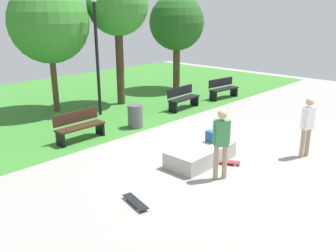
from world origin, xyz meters
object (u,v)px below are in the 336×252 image
(tree_tall_oak, at_px, (49,23))
(lamp_post, at_px, (96,45))
(park_bench_by_oak, at_px, (79,125))
(trash_bin, at_px, (135,116))
(skater_watching, at_px, (221,139))
(tree_leaning_ash, at_px, (177,23))
(skateboard_spare, at_px, (135,202))
(skater_performing_trick, at_px, (307,123))
(tree_broad_elm, at_px, (118,6))
(park_bench_far_right, at_px, (183,97))
(backpack_on_ledge, at_px, (211,137))
(park_bench_far_left, at_px, (223,88))
(skateboard_by_ledge, at_px, (225,162))
(concrete_ledge, at_px, (201,155))

(tree_tall_oak, relative_size, lamp_post, 1.12)
(park_bench_by_oak, height_order, trash_bin, park_bench_by_oak)
(skater_watching, xyz_separation_m, tree_leaning_ash, (7.23, 7.80, 2.30))
(lamp_post, xyz_separation_m, trash_bin, (-0.18, -2.24, -2.30))
(skateboard_spare, relative_size, tree_tall_oak, 0.17)
(skater_performing_trick, relative_size, tree_broad_elm, 0.31)
(park_bench_far_right, distance_m, park_bench_by_oak, 5.12)
(backpack_on_ledge, distance_m, tree_tall_oak, 8.03)
(skateboard_spare, relative_size, trash_bin, 1.03)
(skateboard_spare, xyz_separation_m, tree_tall_oak, (2.89, 7.90, 3.39))
(park_bench_far_left, relative_size, tree_broad_elm, 0.30)
(tree_leaning_ash, bearing_deg, park_bench_far_right, -134.70)
(skater_performing_trick, height_order, skateboard_spare, skater_performing_trick)
(skateboard_by_ledge, relative_size, park_bench_by_oak, 0.50)
(concrete_ledge, relative_size, tree_leaning_ash, 0.42)
(skater_watching, xyz_separation_m, skateboard_spare, (-2.24, 0.58, -0.96))
(skater_performing_trick, relative_size, skater_watching, 0.97)
(skateboard_spare, bearing_deg, park_bench_by_oak, 70.26)
(backpack_on_ledge, distance_m, skateboard_spare, 3.27)
(park_bench_far_right, bearing_deg, lamp_post, 147.90)
(skater_watching, bearing_deg, concrete_ledge, 63.51)
(park_bench_by_oak, xyz_separation_m, lamp_post, (2.24, 1.91, 2.22))
(tree_broad_elm, bearing_deg, skateboard_by_ledge, -108.85)
(backpack_on_ledge, bearing_deg, skater_performing_trick, 47.21)
(concrete_ledge, xyz_separation_m, skater_performing_trick, (2.28, -1.88, 0.77))
(park_bench_far_left, bearing_deg, tree_leaning_ash, 88.23)
(skater_watching, distance_m, tree_tall_oak, 8.84)
(park_bench_far_right, bearing_deg, skateboard_spare, -146.66)
(park_bench_by_oak, height_order, park_bench_far_left, same)
(skater_watching, bearing_deg, skateboard_by_ledge, 26.34)
(skateboard_by_ledge, height_order, tree_broad_elm, tree_broad_elm)
(skater_performing_trick, xyz_separation_m, park_bench_by_oak, (-3.47, 5.77, -0.50))
(trash_bin, bearing_deg, park_bench_by_oak, 170.88)
(park_bench_far_right, height_order, tree_broad_elm, tree_broad_elm)
(park_bench_far_right, bearing_deg, park_bench_far_left, -2.60)
(tree_leaning_ash, relative_size, trash_bin, 5.86)
(lamp_post, bearing_deg, skater_performing_trick, -80.94)
(skateboard_spare, xyz_separation_m, lamp_post, (3.77, 6.18, 2.63))
(concrete_ledge, distance_m, park_bench_far_right, 5.61)
(skateboard_spare, xyz_separation_m, tree_broad_elm, (5.48, 6.92, 4.03))
(park_bench_far_right, xyz_separation_m, tree_leaning_ash, (2.82, 2.85, 2.84))
(park_bench_by_oak, distance_m, tree_tall_oak, 4.88)
(park_bench_far_left, relative_size, tree_tall_oak, 0.33)
(skater_watching, height_order, skateboard_by_ledge, skater_watching)
(skateboard_spare, relative_size, park_bench_far_left, 0.50)
(skateboard_by_ledge, relative_size, skateboard_spare, 0.97)
(skateboard_by_ledge, bearing_deg, lamp_post, 83.57)
(backpack_on_ledge, xyz_separation_m, tree_tall_oak, (-0.31, 7.50, 2.86))
(park_bench_by_oak, bearing_deg, skater_watching, -81.71)
(concrete_ledge, bearing_deg, tree_leaning_ash, 45.39)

